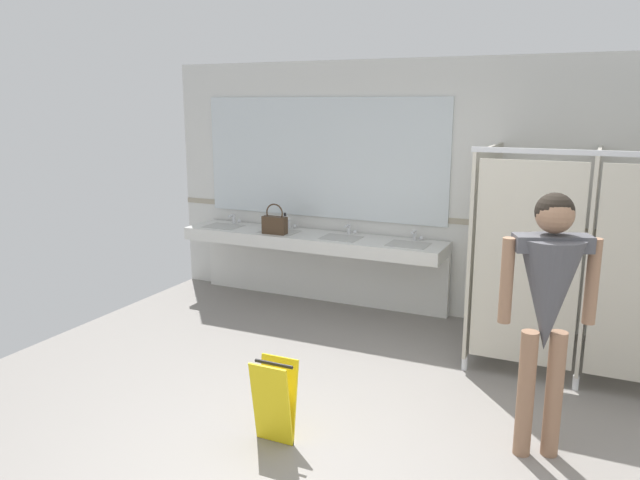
% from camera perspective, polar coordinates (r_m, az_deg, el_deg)
% --- Properties ---
extents(ground_plane, '(7.43, 6.44, 0.10)m').
position_cam_1_polar(ground_plane, '(4.26, 6.41, -20.32)').
color(ground_plane, gray).
extents(wall_back, '(7.43, 0.12, 2.71)m').
position_cam_1_polar(wall_back, '(6.55, 15.15, 4.22)').
color(wall_back, silver).
rests_on(wall_back, ground_plane).
extents(wall_back_tile_band, '(7.43, 0.01, 0.06)m').
position_cam_1_polar(wall_back_tile_band, '(6.53, 14.90, 1.50)').
color(wall_back_tile_band, '#9E937F').
rests_on(wall_back_tile_band, wall_back).
extents(vanity_counter, '(3.03, 0.58, 0.94)m').
position_cam_1_polar(vanity_counter, '(6.97, -0.56, -1.06)').
color(vanity_counter, silver).
rests_on(vanity_counter, ground_plane).
extents(mirror_panel, '(2.93, 0.02, 1.34)m').
position_cam_1_polar(mirror_panel, '(6.99, 0.18, 7.59)').
color(mirror_panel, silver).
rests_on(mirror_panel, wall_back).
extents(bathroom_stalls, '(1.85, 1.35, 1.92)m').
position_cam_1_polar(bathroom_stalls, '(5.59, 23.64, -1.44)').
color(bathroom_stalls, '#B2AD9E').
rests_on(bathroom_stalls, ground_plane).
extents(person_standing, '(0.56, 0.52, 1.73)m').
position_cam_1_polar(person_standing, '(4.08, 20.39, -4.62)').
color(person_standing, '#8C664C').
rests_on(person_standing, ground_plane).
extents(handbag, '(0.28, 0.11, 0.34)m').
position_cam_1_polar(handbag, '(6.87, -4.22, 1.50)').
color(handbag, '#3F2D1E').
rests_on(handbag, vanity_counter).
extents(soap_dispenser, '(0.07, 0.07, 0.18)m').
position_cam_1_polar(soap_dispenser, '(7.16, -3.26, 1.70)').
color(soap_dispenser, white).
rests_on(soap_dispenser, vanity_counter).
extents(wet_floor_sign, '(0.28, 0.19, 0.58)m').
position_cam_1_polar(wet_floor_sign, '(4.29, -4.25, -14.62)').
color(wet_floor_sign, yellow).
rests_on(wet_floor_sign, ground_plane).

